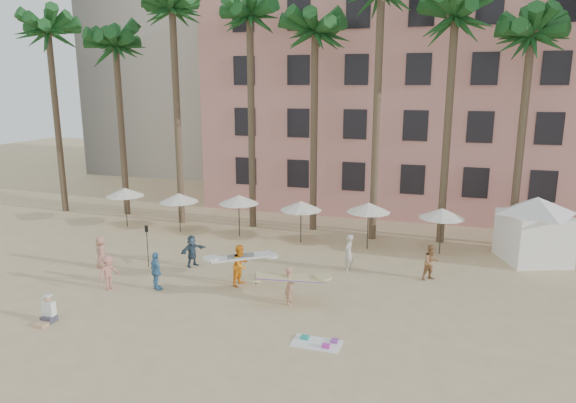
{
  "coord_description": "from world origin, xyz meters",
  "views": [
    {
      "loc": [
        6.79,
        -15.95,
        9.24
      ],
      "look_at": [
        0.16,
        6.0,
        4.0
      ],
      "focal_mm": 32.0,
      "sensor_mm": 36.0,
      "label": 1
    }
  ],
  "objects_px": {
    "pink_hotel": "(448,101)",
    "carrier_yellow": "(290,283)",
    "cabana": "(535,223)",
    "carrier_white": "(241,264)"
  },
  "relations": [
    {
      "from": "pink_hotel",
      "to": "carrier_yellow",
      "type": "height_order",
      "value": "pink_hotel"
    },
    {
      "from": "cabana",
      "to": "carrier_yellow",
      "type": "xyz_separation_m",
      "value": [
        -10.85,
        -9.06,
        -1.1
      ]
    },
    {
      "from": "carrier_yellow",
      "to": "carrier_white",
      "type": "height_order",
      "value": "carrier_white"
    },
    {
      "from": "pink_hotel",
      "to": "cabana",
      "type": "height_order",
      "value": "pink_hotel"
    },
    {
      "from": "pink_hotel",
      "to": "cabana",
      "type": "bearing_deg",
      "value": -70.13
    },
    {
      "from": "carrier_yellow",
      "to": "carrier_white",
      "type": "distance_m",
      "value": 3.15
    },
    {
      "from": "carrier_yellow",
      "to": "carrier_white",
      "type": "bearing_deg",
      "value": 153.43
    },
    {
      "from": "pink_hotel",
      "to": "carrier_white",
      "type": "height_order",
      "value": "pink_hotel"
    },
    {
      "from": "pink_hotel",
      "to": "carrier_white",
      "type": "bearing_deg",
      "value": -113.24
    },
    {
      "from": "carrier_yellow",
      "to": "pink_hotel",
      "type": "bearing_deg",
      "value": 74.62
    }
  ]
}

